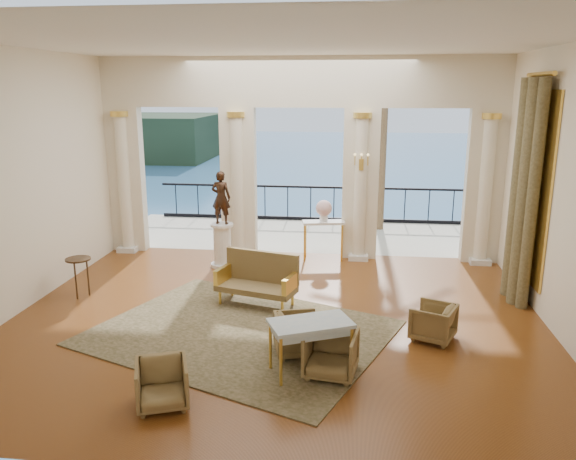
# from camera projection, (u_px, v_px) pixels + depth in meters

# --- Properties ---
(floor) EXTENTS (9.00, 9.00, 0.00)m
(floor) POSITION_uv_depth(u_px,v_px,m) (276.00, 319.00, 9.55)
(floor) COLOR #47200A
(floor) RESTS_ON ground
(room_walls) EXTENTS (9.00, 9.00, 9.00)m
(room_walls) POSITION_uv_depth(u_px,v_px,m) (263.00, 158.00, 7.76)
(room_walls) COLOR white
(room_walls) RESTS_ON ground
(arcade) EXTENTS (9.00, 0.56, 4.50)m
(arcade) POSITION_uv_depth(u_px,v_px,m) (299.00, 145.00, 12.59)
(arcade) COLOR beige
(arcade) RESTS_ON ground
(terrace) EXTENTS (10.00, 3.60, 0.10)m
(terrace) POSITION_uv_depth(u_px,v_px,m) (306.00, 236.00, 15.14)
(terrace) COLOR #B5AB98
(terrace) RESTS_ON ground
(balustrade) EXTENTS (9.00, 0.06, 1.03)m
(balustrade) POSITION_uv_depth(u_px,v_px,m) (311.00, 207.00, 16.57)
(balustrade) COLOR black
(balustrade) RESTS_ON terrace
(palm_tree) EXTENTS (2.00, 2.00, 4.50)m
(palm_tree) POSITION_uv_depth(u_px,v_px,m) (386.00, 77.00, 14.66)
(palm_tree) COLOR #4C3823
(palm_tree) RESTS_ON terrace
(headland) EXTENTS (22.00, 18.00, 6.00)m
(headland) POSITION_uv_depth(u_px,v_px,m) (138.00, 136.00, 81.10)
(headland) COLOR black
(headland) RESTS_ON sea
(sea) EXTENTS (160.00, 160.00, 0.00)m
(sea) POSITION_uv_depth(u_px,v_px,m) (344.00, 170.00, 68.76)
(sea) COLOR #274D83
(sea) RESTS_ON ground
(curtain) EXTENTS (0.33, 1.40, 4.09)m
(curtain) POSITION_uv_depth(u_px,v_px,m) (524.00, 192.00, 10.00)
(curtain) COLOR #4A4327
(curtain) RESTS_ON ground
(window_frame) EXTENTS (0.04, 1.60, 3.40)m
(window_frame) POSITION_uv_depth(u_px,v_px,m) (536.00, 188.00, 9.96)
(window_frame) COLOR #ECBE4D
(window_frame) RESTS_ON room_walls
(wall_sconce) EXTENTS (0.30, 0.11, 0.33)m
(wall_sconce) POSITION_uv_depth(u_px,v_px,m) (361.00, 163.00, 12.21)
(wall_sconce) COLOR #ECBE4D
(wall_sconce) RESTS_ON arcade
(rug) EXTENTS (5.40, 4.85, 0.02)m
(rug) POSITION_uv_depth(u_px,v_px,m) (240.00, 333.00, 9.01)
(rug) COLOR #303318
(rug) RESTS_ON ground
(armchair_a) EXTENTS (0.78, 0.76, 0.64)m
(armchair_a) POSITION_uv_depth(u_px,v_px,m) (162.00, 382.00, 6.89)
(armchair_a) COLOR #4A3C22
(armchair_a) RESTS_ON ground
(armchair_b) EXTENTS (0.77, 0.73, 0.70)m
(armchair_b) POSITION_uv_depth(u_px,v_px,m) (331.00, 352.00, 7.61)
(armchair_b) COLOR #4A3C22
(armchair_b) RESTS_ON ground
(armchair_c) EXTENTS (0.77, 0.79, 0.63)m
(armchair_c) POSITION_uv_depth(u_px,v_px,m) (433.00, 321.00, 8.72)
(armchair_c) COLOR #4A3C22
(armchair_c) RESTS_ON ground
(armchair_d) EXTENTS (0.74, 0.77, 0.66)m
(armchair_d) POSITION_uv_depth(u_px,v_px,m) (298.00, 333.00, 8.25)
(armchair_d) COLOR #4A3C22
(armchair_d) RESTS_ON ground
(settee) EXTENTS (1.54, 0.98, 0.95)m
(settee) POSITION_uv_depth(u_px,v_px,m) (258.00, 279.00, 10.15)
(settee) COLOR #4A3C22
(settee) RESTS_ON ground
(game_table) EXTENTS (1.25, 1.00, 0.75)m
(game_table) POSITION_uv_depth(u_px,v_px,m) (311.00, 327.00, 7.62)
(game_table) COLOR #ABC6D5
(game_table) RESTS_ON ground
(pedestal) EXTENTS (0.53, 0.53, 0.97)m
(pedestal) POSITION_uv_depth(u_px,v_px,m) (222.00, 246.00, 12.27)
(pedestal) COLOR silver
(pedestal) RESTS_ON ground
(statue) EXTENTS (0.44, 0.31, 1.15)m
(statue) POSITION_uv_depth(u_px,v_px,m) (221.00, 198.00, 12.01)
(statue) COLOR #312015
(statue) RESTS_ON pedestal
(console_table) EXTENTS (1.00, 0.54, 0.90)m
(console_table) POSITION_uv_depth(u_px,v_px,m) (324.00, 228.00, 12.71)
(console_table) COLOR silver
(console_table) RESTS_ON ground
(urn) EXTENTS (0.36, 0.36, 0.48)m
(urn) POSITION_uv_depth(u_px,v_px,m) (324.00, 209.00, 12.61)
(urn) COLOR white
(urn) RESTS_ON console_table
(side_table) EXTENTS (0.46, 0.46, 0.75)m
(side_table) POSITION_uv_depth(u_px,v_px,m) (78.00, 264.00, 10.45)
(side_table) COLOR black
(side_table) RESTS_ON ground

